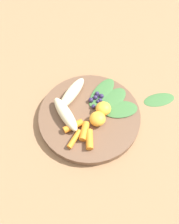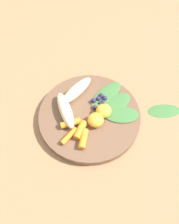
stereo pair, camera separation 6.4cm
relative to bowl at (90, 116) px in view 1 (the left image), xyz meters
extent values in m
plane|color=#99704C|center=(0.00, 0.00, -0.01)|extent=(2.40, 2.40, 0.00)
cylinder|color=brown|center=(0.00, 0.00, 0.00)|extent=(0.29, 0.29, 0.02)
ellipsoid|color=beige|center=(0.02, -0.06, 0.03)|extent=(0.11, 0.11, 0.03)
ellipsoid|color=beige|center=(-0.05, -0.06, 0.03)|extent=(0.13, 0.07, 0.03)
ellipsoid|color=#F4A833|center=(-0.02, 0.04, 0.03)|extent=(0.04, 0.04, 0.03)
ellipsoid|color=#F4A833|center=(0.02, 0.03, 0.03)|extent=(0.04, 0.04, 0.03)
cylinder|color=orange|center=(0.05, -0.03, 0.02)|extent=(0.05, 0.05, 0.02)
cylinder|color=orange|center=(0.09, -0.02, 0.02)|extent=(0.06, 0.03, 0.01)
cylinder|color=orange|center=(0.06, 0.00, 0.02)|extent=(0.05, 0.02, 0.02)
cylinder|color=orange|center=(0.08, 0.02, 0.02)|extent=(0.06, 0.03, 0.02)
sphere|color=#2D234C|center=(-0.06, 0.02, 0.02)|extent=(0.01, 0.01, 0.01)
sphere|color=#2D234C|center=(-0.07, 0.01, 0.02)|extent=(0.01, 0.01, 0.01)
sphere|color=#2D234C|center=(-0.05, 0.02, 0.02)|extent=(0.01, 0.01, 0.01)
sphere|color=#2D234C|center=(-0.06, 0.02, 0.02)|extent=(0.01, 0.01, 0.01)
sphere|color=#2D234C|center=(-0.02, 0.01, 0.02)|extent=(0.01, 0.01, 0.01)
sphere|color=#2D234C|center=(-0.05, 0.01, 0.02)|extent=(0.01, 0.01, 0.01)
sphere|color=#2D234C|center=(-0.04, -0.01, 0.02)|extent=(0.01, 0.01, 0.01)
sphere|color=#2D234C|center=(-0.07, 0.01, 0.02)|extent=(0.01, 0.01, 0.01)
sphere|color=#2D234C|center=(-0.04, 0.02, 0.02)|extent=(0.01, 0.01, 0.01)
cylinder|color=white|center=(-0.04, 0.04, 0.01)|extent=(0.05, 0.05, 0.00)
ellipsoid|color=#3D7038|center=(-0.03, 0.08, 0.01)|extent=(0.09, 0.11, 0.00)
ellipsoid|color=#3D7038|center=(-0.06, 0.06, 0.01)|extent=(0.12, 0.10, 0.00)
ellipsoid|color=#3D7038|center=(-0.08, 0.02, 0.01)|extent=(0.13, 0.09, 0.00)
ellipsoid|color=#3D7038|center=(-0.11, 0.19, -0.01)|extent=(0.09, 0.11, 0.01)
camera|label=1|loc=(0.33, 0.07, 0.56)|focal=36.76mm
camera|label=2|loc=(0.31, 0.14, 0.56)|focal=36.76mm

